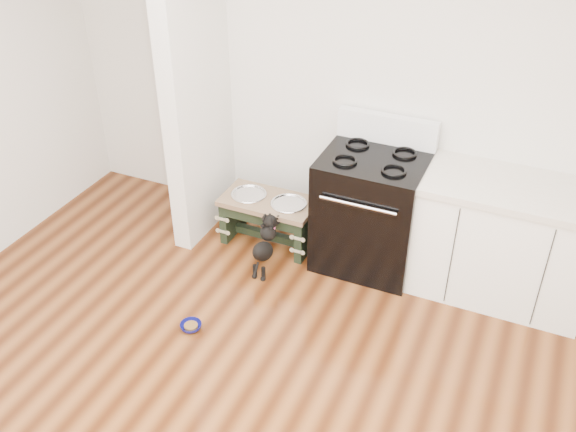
# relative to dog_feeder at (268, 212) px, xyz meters

# --- Properties ---
(room_shell) EXTENTS (5.00, 5.00, 5.00)m
(room_shell) POSITION_rel_dog_feeder_xyz_m (0.56, -2.06, 1.33)
(room_shell) COLOR silver
(room_shell) RESTS_ON ground
(partition_wall) EXTENTS (0.15, 0.80, 2.70)m
(partition_wall) POSITION_rel_dog_feeder_xyz_m (-0.61, 0.04, 1.06)
(partition_wall) COLOR silver
(partition_wall) RESTS_ON ground
(oven_range) EXTENTS (0.76, 0.69, 1.14)m
(oven_range) POSITION_rel_dog_feeder_xyz_m (0.81, 0.10, 0.18)
(oven_range) COLOR black
(oven_range) RESTS_ON ground
(cabinet_run) EXTENTS (1.24, 0.64, 0.91)m
(cabinet_run) POSITION_rel_dog_feeder_xyz_m (1.79, 0.12, 0.16)
(cabinet_run) COLOR white
(cabinet_run) RESTS_ON ground
(dog_feeder) EXTENTS (0.75, 0.40, 0.43)m
(dog_feeder) POSITION_rel_dog_feeder_xyz_m (0.00, 0.00, 0.00)
(dog_feeder) COLOR black
(dog_feeder) RESTS_ON ground
(puppy) EXTENTS (0.13, 0.39, 0.46)m
(puppy) POSITION_rel_dog_feeder_xyz_m (0.13, -0.35, -0.04)
(puppy) COLOR black
(puppy) RESTS_ON ground
(floor_bowl) EXTENTS (0.15, 0.15, 0.05)m
(floor_bowl) POSITION_rel_dog_feeder_xyz_m (-0.05, -1.15, -0.27)
(floor_bowl) COLOR #0D0E5C
(floor_bowl) RESTS_ON ground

